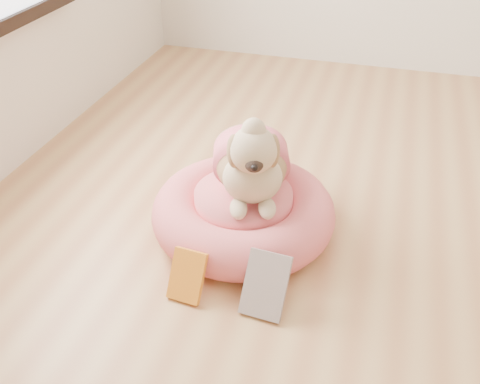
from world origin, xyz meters
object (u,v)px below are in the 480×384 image
(book_yellow, at_px, (187,276))
(book_white, at_px, (265,285))
(pet_bed, at_px, (243,212))
(dog, at_px, (252,146))

(book_yellow, bearing_deg, book_white, 8.75)
(pet_bed, height_order, book_white, book_white)
(pet_bed, distance_m, dog, 0.30)
(pet_bed, height_order, book_yellow, pet_bed)
(dog, relative_size, book_yellow, 2.88)
(dog, bearing_deg, book_white, -85.53)
(pet_bed, relative_size, book_yellow, 4.03)
(dog, distance_m, book_yellow, 0.55)
(pet_bed, bearing_deg, dog, 59.35)
(book_yellow, height_order, book_white, book_white)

